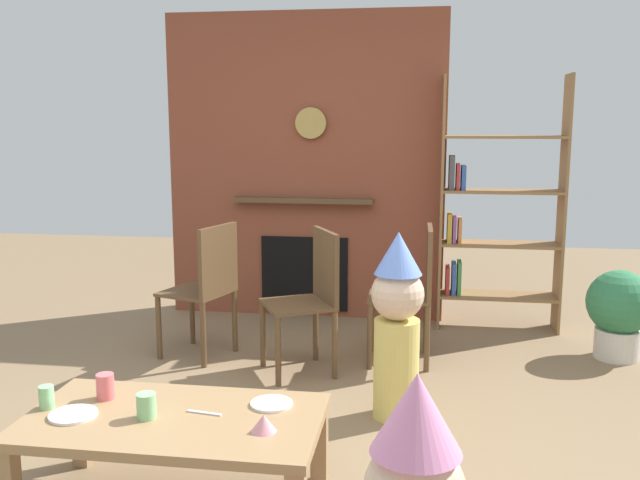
# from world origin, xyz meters

# --- Properties ---
(ground_plane) EXTENTS (12.00, 12.00, 0.00)m
(ground_plane) POSITION_xyz_m (0.00, 0.00, 0.00)
(ground_plane) COLOR #846B4C
(brick_fireplace_feature) EXTENTS (2.20, 0.28, 2.40)m
(brick_fireplace_feature) POSITION_xyz_m (-0.29, 2.60, 1.19)
(brick_fireplace_feature) COLOR brown
(brick_fireplace_feature) RESTS_ON ground_plane
(bookshelf) EXTENTS (0.90, 0.28, 1.90)m
(bookshelf) POSITION_xyz_m (1.15, 2.40, 0.87)
(bookshelf) COLOR olive
(bookshelf) RESTS_ON ground_plane
(coffee_table) EXTENTS (1.20, 0.65, 0.40)m
(coffee_table) POSITION_xyz_m (-0.33, -0.36, 0.34)
(coffee_table) COLOR #9E7A51
(coffee_table) RESTS_ON ground_plane
(paper_cup_near_left) EXTENTS (0.08, 0.08, 0.11)m
(paper_cup_near_left) POSITION_xyz_m (-0.68, -0.24, 0.45)
(paper_cup_near_left) COLOR #E5666B
(paper_cup_near_left) RESTS_ON coffee_table
(paper_cup_near_right) EXTENTS (0.06, 0.06, 0.10)m
(paper_cup_near_right) POSITION_xyz_m (-0.88, -0.37, 0.45)
(paper_cup_near_right) COLOR #8CD18C
(paper_cup_near_right) RESTS_ON coffee_table
(paper_cup_center) EXTENTS (0.08, 0.08, 0.10)m
(paper_cup_center) POSITION_xyz_m (-0.43, -0.40, 0.45)
(paper_cup_center) COLOR #8CD18C
(paper_cup_center) RESTS_ON coffee_table
(paper_plate_front) EXTENTS (0.19, 0.19, 0.01)m
(paper_plate_front) POSITION_xyz_m (-0.73, -0.42, 0.40)
(paper_plate_front) COLOR white
(paper_plate_front) RESTS_ON coffee_table
(paper_plate_rear) EXTENTS (0.18, 0.18, 0.01)m
(paper_plate_rear) POSITION_xyz_m (0.03, -0.20, 0.40)
(paper_plate_rear) COLOR white
(paper_plate_rear) RESTS_ON coffee_table
(birthday_cake_slice) EXTENTS (0.10, 0.10, 0.07)m
(birthday_cake_slice) POSITION_xyz_m (0.06, -0.45, 0.43)
(birthday_cake_slice) COLOR pink
(birthday_cake_slice) RESTS_ON coffee_table
(table_fork) EXTENTS (0.15, 0.04, 0.01)m
(table_fork) POSITION_xyz_m (-0.22, -0.32, 0.40)
(table_fork) COLOR silver
(table_fork) RESTS_ON coffee_table
(child_in_pink) EXTENTS (0.28, 0.28, 1.01)m
(child_in_pink) POSITION_xyz_m (0.52, 0.66, 0.53)
(child_in_pink) COLOR #E0CC66
(child_in_pink) RESTS_ON ground_plane
(dining_chair_left) EXTENTS (0.51, 0.51, 0.90)m
(dining_chair_left) POSITION_xyz_m (-0.75, 1.43, 0.51)
(dining_chair_left) COLOR brown
(dining_chair_left) RESTS_ON ground_plane
(dining_chair_middle) EXTENTS (0.54, 0.54, 0.90)m
(dining_chair_middle) POSITION_xyz_m (-0.03, 1.27, 0.51)
(dining_chair_middle) COLOR brown
(dining_chair_middle) RESTS_ON ground_plane
(dining_chair_right) EXTENTS (0.40, 0.40, 0.90)m
(dining_chair_right) POSITION_xyz_m (0.60, 1.54, 0.51)
(dining_chair_right) COLOR brown
(dining_chair_right) RESTS_ON ground_plane
(potted_plant_tall) EXTENTS (0.43, 0.43, 0.60)m
(potted_plant_tall) POSITION_xyz_m (1.95, 1.80, 0.33)
(potted_plant_tall) COLOR beige
(potted_plant_tall) RESTS_ON ground_plane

